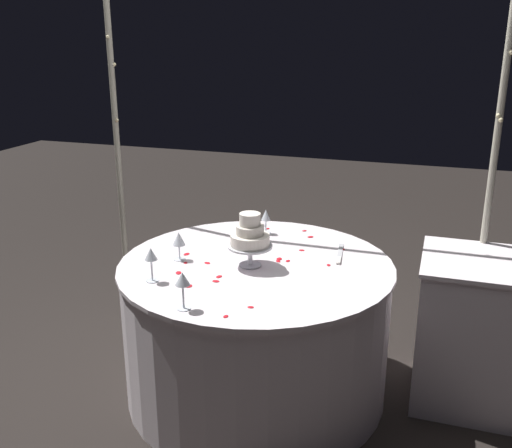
% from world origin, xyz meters
% --- Properties ---
extents(ground_plane, '(12.00, 12.00, 0.00)m').
position_xyz_m(ground_plane, '(0.00, 0.00, 0.00)').
color(ground_plane, black).
extents(decorative_arch, '(2.21, 0.06, 2.22)m').
position_xyz_m(decorative_arch, '(-0.00, 0.54, 1.47)').
color(decorative_arch, '#B7B29E').
rests_on(decorative_arch, ground).
extents(main_table, '(1.37, 1.37, 0.73)m').
position_xyz_m(main_table, '(0.00, 0.00, 0.36)').
color(main_table, white).
rests_on(main_table, ground).
extents(side_table, '(0.56, 0.56, 0.77)m').
position_xyz_m(side_table, '(1.06, 0.28, 0.39)').
color(side_table, white).
rests_on(side_table, ground).
extents(tiered_cake, '(0.22, 0.22, 0.27)m').
position_xyz_m(tiered_cake, '(-0.02, -0.04, 0.88)').
color(tiered_cake, silver).
rests_on(tiered_cake, main_table).
extents(wine_glass_0, '(0.06, 0.06, 0.15)m').
position_xyz_m(wine_glass_0, '(-0.38, -0.08, 0.83)').
color(wine_glass_0, silver).
rests_on(wine_glass_0, main_table).
extents(wine_glass_1, '(0.06, 0.06, 0.16)m').
position_xyz_m(wine_glass_1, '(-0.39, -0.36, 0.85)').
color(wine_glass_1, silver).
rests_on(wine_glass_1, main_table).
extents(wine_glass_2, '(0.06, 0.06, 0.16)m').
position_xyz_m(wine_glass_2, '(-0.13, -0.57, 0.85)').
color(wine_glass_2, silver).
rests_on(wine_glass_2, main_table).
extents(wine_glass_3, '(0.06, 0.06, 0.14)m').
position_xyz_m(wine_glass_3, '(-0.09, 0.45, 0.83)').
color(wine_glass_3, silver).
rests_on(wine_glass_3, main_table).
extents(cake_knife, '(0.06, 0.30, 0.01)m').
position_xyz_m(cake_knife, '(0.38, 0.23, 0.73)').
color(cake_knife, silver).
rests_on(cake_knife, main_table).
extents(rose_petal_0, '(0.02, 0.03, 0.00)m').
position_xyz_m(rose_petal_0, '(-0.10, 0.53, 0.73)').
color(rose_petal_0, red).
rests_on(rose_petal_0, main_table).
extents(rose_petal_1, '(0.02, 0.03, 0.00)m').
position_xyz_m(rose_petal_1, '(0.35, 0.08, 0.73)').
color(rose_petal_1, red).
rests_on(rose_petal_1, main_table).
extents(rose_petal_2, '(0.03, 0.03, 0.00)m').
position_xyz_m(rose_petal_2, '(0.17, 0.24, 0.73)').
color(rose_petal_2, red).
rests_on(rose_petal_2, main_table).
extents(rose_petal_3, '(0.03, 0.04, 0.00)m').
position_xyz_m(rose_petal_3, '(-0.38, -0.00, 0.73)').
color(rose_petal_3, red).
rests_on(rose_petal_3, main_table).
extents(rose_petal_4, '(0.03, 0.03, 0.00)m').
position_xyz_m(rose_petal_4, '(0.14, 0.07, 0.73)').
color(rose_petal_4, red).
rests_on(rose_petal_4, main_table).
extents(rose_petal_5, '(0.04, 0.04, 0.00)m').
position_xyz_m(rose_petal_5, '(-0.08, 0.15, 0.73)').
color(rose_petal_5, red).
rests_on(rose_petal_5, main_table).
extents(rose_petal_6, '(0.03, 0.04, 0.00)m').
position_xyz_m(rose_petal_6, '(0.11, 0.55, 0.73)').
color(rose_petal_6, red).
rests_on(rose_petal_6, main_table).
extents(rose_petal_7, '(0.03, 0.02, 0.00)m').
position_xyz_m(rose_petal_7, '(0.13, -0.48, 0.73)').
color(rose_petal_7, red).
rests_on(rose_petal_7, main_table).
extents(rose_petal_8, '(0.03, 0.04, 0.00)m').
position_xyz_m(rose_petal_8, '(0.10, 0.08, 0.73)').
color(rose_petal_8, red).
rests_on(rose_petal_8, main_table).
extents(rose_petal_9, '(0.04, 0.05, 0.00)m').
position_xyz_m(rose_petal_9, '(-0.31, -0.24, 0.73)').
color(rose_petal_9, red).
rests_on(rose_petal_9, main_table).
extents(rose_petal_10, '(0.03, 0.03, 0.00)m').
position_xyz_m(rose_petal_10, '(-0.33, -0.11, 0.73)').
color(rose_petal_10, red).
rests_on(rose_petal_10, main_table).
extents(rose_petal_11, '(0.04, 0.05, 0.00)m').
position_xyz_m(rose_petal_11, '(0.17, 0.46, 0.73)').
color(rose_petal_11, red).
rests_on(rose_petal_11, main_table).
extents(rose_petal_12, '(0.03, 0.02, 0.00)m').
position_xyz_m(rose_petal_12, '(-0.24, -0.38, 0.73)').
color(rose_petal_12, red).
rests_on(rose_petal_12, main_table).
extents(rose_petal_13, '(0.03, 0.03, 0.00)m').
position_xyz_m(rose_petal_13, '(0.10, 0.05, 0.73)').
color(rose_petal_13, red).
rests_on(rose_petal_13, main_table).
extents(rose_petal_14, '(0.03, 0.02, 0.00)m').
position_xyz_m(rose_petal_14, '(-0.13, 0.33, 0.73)').
color(rose_petal_14, red).
rests_on(rose_petal_14, main_table).
extents(rose_petal_15, '(0.03, 0.03, 0.00)m').
position_xyz_m(rose_petal_15, '(0.38, 0.32, 0.73)').
color(rose_petal_15, red).
rests_on(rose_petal_15, main_table).
extents(rose_petal_16, '(0.03, 0.04, 0.00)m').
position_xyz_m(rose_petal_16, '(-0.20, -0.36, 0.73)').
color(rose_petal_16, red).
rests_on(rose_petal_16, main_table).
extents(rose_petal_17, '(0.03, 0.04, 0.00)m').
position_xyz_m(rose_petal_17, '(-0.11, -0.22, 0.73)').
color(rose_petal_17, red).
rests_on(rose_petal_17, main_table).
extents(rose_petal_18, '(0.02, 0.03, 0.00)m').
position_xyz_m(rose_petal_18, '(0.06, -0.59, 0.73)').
color(rose_petal_18, red).
rests_on(rose_petal_18, main_table).
extents(rose_petal_19, '(0.04, 0.03, 0.00)m').
position_xyz_m(rose_petal_19, '(-0.23, -0.08, 0.73)').
color(rose_petal_19, red).
rests_on(rose_petal_19, main_table).
extents(rose_petal_20, '(0.04, 0.03, 0.00)m').
position_xyz_m(rose_petal_20, '(-0.11, -0.27, 0.73)').
color(rose_petal_20, red).
rests_on(rose_petal_20, main_table).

